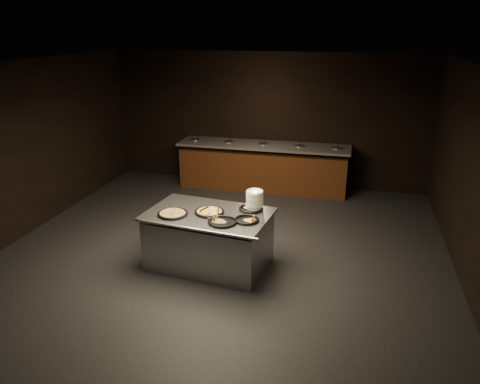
# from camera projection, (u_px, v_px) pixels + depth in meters

# --- Properties ---
(room) EXTENTS (7.02, 8.02, 2.92)m
(room) POSITION_uv_depth(u_px,v_px,m) (215.00, 173.00, 6.63)
(room) COLOR black
(room) RESTS_ON ground
(salad_bar) EXTENTS (3.70, 0.83, 1.18)m
(salad_bar) POSITION_uv_depth(u_px,v_px,m) (263.00, 170.00, 10.22)
(salad_bar) COLOR #4D2A12
(salad_bar) RESTS_ON ground
(serving_counter) EXTENTS (1.90, 1.34, 0.85)m
(serving_counter) POSITION_uv_depth(u_px,v_px,m) (209.00, 240.00, 6.94)
(serving_counter) COLOR #A6A8AD
(serving_counter) RESTS_ON ground
(plate_stack) EXTENTS (0.25, 0.25, 0.28)m
(plate_stack) POSITION_uv_depth(u_px,v_px,m) (255.00, 200.00, 6.90)
(plate_stack) COLOR white
(plate_stack) RESTS_ON serving_counter
(pan_veggie_whole) EXTENTS (0.43, 0.43, 0.04)m
(pan_veggie_whole) POSITION_uv_depth(u_px,v_px,m) (173.00, 214.00, 6.72)
(pan_veggie_whole) COLOR black
(pan_veggie_whole) RESTS_ON serving_counter
(pan_cheese_whole) EXTENTS (0.43, 0.43, 0.04)m
(pan_cheese_whole) POSITION_uv_depth(u_px,v_px,m) (209.00, 212.00, 6.78)
(pan_cheese_whole) COLOR black
(pan_cheese_whole) RESTS_ON serving_counter
(pan_cheese_slices_a) EXTENTS (0.36, 0.36, 0.04)m
(pan_cheese_slices_a) POSITION_uv_depth(u_px,v_px,m) (251.00, 209.00, 6.90)
(pan_cheese_slices_a) COLOR black
(pan_cheese_slices_a) RESTS_ON serving_counter
(pan_cheese_slices_b) EXTENTS (0.41, 0.41, 0.04)m
(pan_cheese_slices_b) POSITION_uv_depth(u_px,v_px,m) (223.00, 222.00, 6.45)
(pan_cheese_slices_b) COLOR black
(pan_cheese_slices_b) RESTS_ON serving_counter
(pan_veggie_slices) EXTENTS (0.35, 0.35, 0.04)m
(pan_veggie_slices) POSITION_uv_depth(u_px,v_px,m) (247.00, 220.00, 6.51)
(pan_veggie_slices) COLOR black
(pan_veggie_slices) RESTS_ON serving_counter
(server_left) EXTENTS (0.14, 0.29, 0.15)m
(server_left) POSITION_uv_depth(u_px,v_px,m) (218.00, 208.00, 6.77)
(server_left) COLOR #A6A8AD
(server_left) RESTS_ON serving_counter
(server_right) EXTENTS (0.32, 0.24, 0.18)m
(server_right) POSITION_uv_depth(u_px,v_px,m) (206.00, 212.00, 6.62)
(server_right) COLOR #A6A8AD
(server_right) RESTS_ON serving_counter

